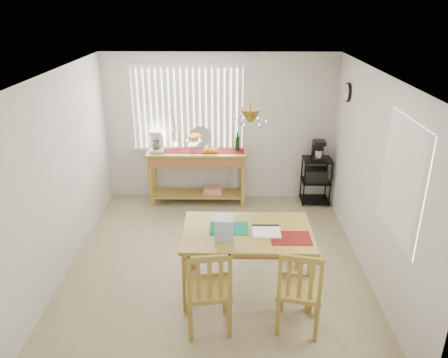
{
  "coord_description": "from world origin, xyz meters",
  "views": [
    {
      "loc": [
        0.19,
        -5.13,
        3.42
      ],
      "look_at": [
        0.1,
        0.55,
        1.05
      ],
      "focal_mm": 35.0,
      "sensor_mm": 36.0,
      "label": 1
    }
  ],
  "objects_px": {
    "chair_right": "(300,290)",
    "wire_cart": "(316,177)",
    "sideboard": "(198,164)",
    "dining_table": "(247,238)",
    "cart_items": "(318,150)",
    "chair_left": "(208,290)"
  },
  "relations": [
    {
      "from": "chair_right",
      "to": "wire_cart",
      "type": "bearing_deg",
      "value": 76.86
    },
    {
      "from": "wire_cart",
      "to": "sideboard",
      "type": "bearing_deg",
      "value": -179.69
    },
    {
      "from": "wire_cart",
      "to": "chair_right",
      "type": "relative_size",
      "value": 0.8
    },
    {
      "from": "dining_table",
      "to": "chair_right",
      "type": "distance_m",
      "value": 0.92
    },
    {
      "from": "wire_cart",
      "to": "cart_items",
      "type": "xyz_separation_m",
      "value": [
        0.0,
        0.01,
        0.49
      ]
    },
    {
      "from": "wire_cart",
      "to": "cart_items",
      "type": "bearing_deg",
      "value": 90.0
    },
    {
      "from": "chair_left",
      "to": "chair_right",
      "type": "relative_size",
      "value": 1.02
    },
    {
      "from": "wire_cart",
      "to": "dining_table",
      "type": "distance_m",
      "value": 2.87
    },
    {
      "from": "sideboard",
      "to": "cart_items",
      "type": "height_order",
      "value": "cart_items"
    },
    {
      "from": "wire_cart",
      "to": "chair_right",
      "type": "xyz_separation_m",
      "value": [
        -0.76,
        -3.25,
        0.01
      ]
    },
    {
      "from": "cart_items",
      "to": "chair_left",
      "type": "bearing_deg",
      "value": -117.92
    },
    {
      "from": "cart_items",
      "to": "chair_right",
      "type": "bearing_deg",
      "value": -103.1
    },
    {
      "from": "sideboard",
      "to": "dining_table",
      "type": "xyz_separation_m",
      "value": [
        0.78,
        -2.53,
        0.01
      ]
    },
    {
      "from": "wire_cart",
      "to": "chair_left",
      "type": "height_order",
      "value": "chair_left"
    },
    {
      "from": "sideboard",
      "to": "chair_left",
      "type": "distance_m",
      "value": 3.29
    },
    {
      "from": "chair_left",
      "to": "chair_right",
      "type": "height_order",
      "value": "chair_left"
    },
    {
      "from": "wire_cart",
      "to": "chair_left",
      "type": "xyz_separation_m",
      "value": [
        -1.74,
        -3.27,
        0.02
      ]
    },
    {
      "from": "sideboard",
      "to": "chair_left",
      "type": "xyz_separation_m",
      "value": [
        0.34,
        -3.26,
        -0.21
      ]
    },
    {
      "from": "sideboard",
      "to": "wire_cart",
      "type": "xyz_separation_m",
      "value": [
        2.08,
        0.01,
        -0.22
      ]
    },
    {
      "from": "sideboard",
      "to": "chair_right",
      "type": "xyz_separation_m",
      "value": [
        1.32,
        -3.24,
        -0.22
      ]
    },
    {
      "from": "dining_table",
      "to": "wire_cart",
      "type": "bearing_deg",
      "value": 62.88
    },
    {
      "from": "chair_left",
      "to": "chair_right",
      "type": "xyz_separation_m",
      "value": [
        0.98,
        0.03,
        -0.01
      ]
    }
  ]
}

